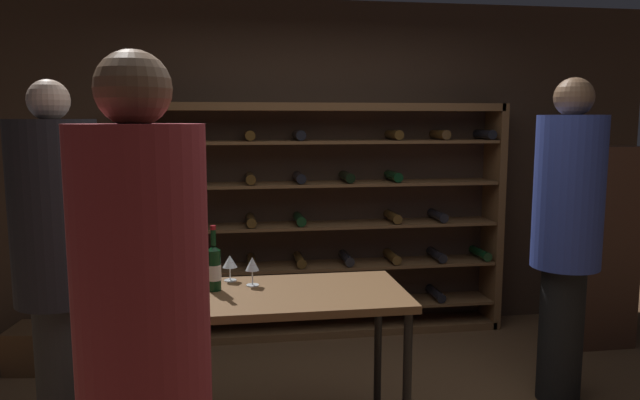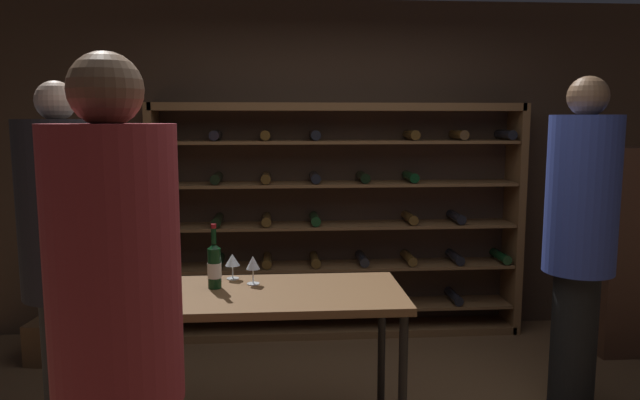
# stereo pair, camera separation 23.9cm
# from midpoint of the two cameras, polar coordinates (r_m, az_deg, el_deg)

# --- Properties ---
(back_wall) EXTENTS (5.73, 0.10, 2.66)m
(back_wall) POSITION_cam_midpoint_polar(r_m,az_deg,el_deg) (4.89, -1.88, 3.07)
(back_wall) COLOR #3D2B1E
(back_wall) RESTS_ON ground
(wine_rack) EXTENTS (2.93, 0.32, 1.85)m
(wine_rack) POSITION_cam_midpoint_polar(r_m,az_deg,el_deg) (4.74, -1.51, -2.11)
(wine_rack) COLOR brown
(wine_rack) RESTS_ON ground
(tasting_table) EXTENTS (1.32, 0.67, 0.85)m
(tasting_table) POSITION_cam_midpoint_polar(r_m,az_deg,el_deg) (3.11, -6.34, -10.27)
(tasting_table) COLOR brown
(tasting_table) RESTS_ON ground
(person_host_in_suit) EXTENTS (0.42, 0.42, 1.92)m
(person_host_in_suit) POSITION_cam_midpoint_polar(r_m,az_deg,el_deg) (3.26, -25.77, -4.80)
(person_host_in_suit) COLOR #272727
(person_host_in_suit) RESTS_ON ground
(person_bystander_dark_jacket) EXTENTS (0.40, 0.40, 1.97)m
(person_bystander_dark_jacket) POSITION_cam_midpoint_polar(r_m,az_deg,el_deg) (3.82, 20.92, -2.32)
(person_bystander_dark_jacket) COLOR black
(person_bystander_dark_jacket) RESTS_ON ground
(person_guest_plum_blouse) EXTENTS (0.41, 0.41, 1.93)m
(person_guest_plum_blouse) POSITION_cam_midpoint_polar(r_m,az_deg,el_deg) (2.01, -19.95, -11.79)
(person_guest_plum_blouse) COLOR #252525
(person_guest_plum_blouse) RESTS_ON ground
(wine_crate) EXTENTS (0.52, 0.40, 0.30)m
(wine_crate) POSITION_cam_midpoint_polar(r_m,az_deg,el_deg) (4.73, -26.07, -12.58)
(wine_crate) COLOR brown
(wine_crate) RESTS_ON ground
(display_cabinet) EXTENTS (0.44, 0.36, 1.53)m
(display_cabinet) POSITION_cam_midpoint_polar(r_m,az_deg,el_deg) (5.00, 24.06, -4.05)
(display_cabinet) COLOR #4C2D1E
(display_cabinet) RESTS_ON ground
(wine_bottle_red_label) EXTENTS (0.08, 0.08, 0.34)m
(wine_bottle_red_label) POSITION_cam_midpoint_polar(r_m,az_deg,el_deg) (3.05, -17.06, -6.97)
(wine_bottle_red_label) COLOR black
(wine_bottle_red_label) RESTS_ON tasting_table
(wine_bottle_amber_reserve) EXTENTS (0.07, 0.07, 0.34)m
(wine_bottle_amber_reserve) POSITION_cam_midpoint_polar(r_m,az_deg,el_deg) (3.14, -12.29, -6.35)
(wine_bottle_amber_reserve) COLOR black
(wine_bottle_amber_reserve) RESTS_ON tasting_table
(wine_glass_stemmed_center) EXTENTS (0.08, 0.08, 0.14)m
(wine_glass_stemmed_center) POSITION_cam_midpoint_polar(r_m,az_deg,el_deg) (3.31, -10.70, -5.93)
(wine_glass_stemmed_center) COLOR silver
(wine_glass_stemmed_center) RESTS_ON tasting_table
(wine_glass_stemmed_left) EXTENTS (0.07, 0.07, 0.15)m
(wine_glass_stemmed_left) POSITION_cam_midpoint_polar(r_m,az_deg,el_deg) (3.19, -8.66, -6.22)
(wine_glass_stemmed_left) COLOR silver
(wine_glass_stemmed_left) RESTS_ON tasting_table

